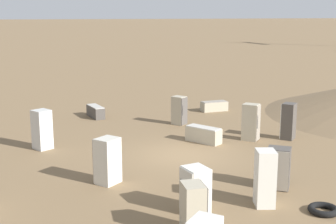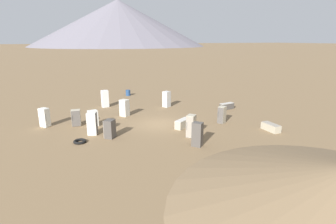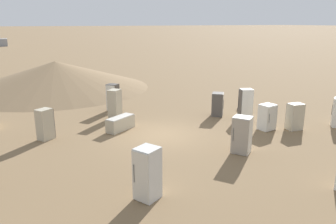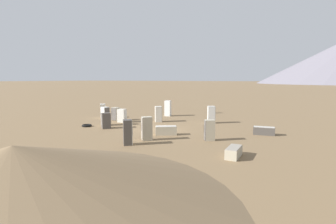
# 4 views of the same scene
# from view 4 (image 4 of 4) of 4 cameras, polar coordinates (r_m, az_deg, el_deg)

# --- Properties ---
(ground_plane) EXTENTS (1000.00, 1000.00, 0.00)m
(ground_plane) POSITION_cam_4_polar(r_m,az_deg,el_deg) (23.81, -1.99, -3.85)
(ground_plane) COLOR brown
(dirt_mound) EXTENTS (16.03, 16.03, 2.38)m
(dirt_mound) POSITION_cam_4_polar(r_m,az_deg,el_deg) (10.49, -30.47, -12.62)
(dirt_mound) COLOR #7F6647
(dirt_mound) RESTS_ON ground_plane
(discarded_fridge_0) EXTENTS (1.02, 1.03, 1.67)m
(discarded_fridge_0) POSITION_cam_4_polar(r_m,az_deg,el_deg) (27.98, -2.09, -0.46)
(discarded_fridge_0) COLOR beige
(discarded_fridge_0) RESTS_ON ground_plane
(discarded_fridge_1) EXTENTS (0.80, 0.74, 1.91)m
(discarded_fridge_1) POSITION_cam_4_polar(r_m,az_deg,el_deg) (32.37, -0.03, 0.81)
(discarded_fridge_1) COLOR white
(discarded_fridge_1) RESTS_ON ground_plane
(discarded_fridge_2) EXTENTS (0.91, 0.86, 1.56)m
(discarded_fridge_2) POSITION_cam_4_polar(r_m,az_deg,el_deg) (19.76, 9.03, -3.94)
(discarded_fridge_2) COLOR #B2A88E
(discarded_fridge_2) RESTS_ON ground_plane
(discarded_fridge_3) EXTENTS (0.97, 0.94, 1.78)m
(discarded_fridge_3) POSITION_cam_4_polar(r_m,az_deg,el_deg) (27.49, 9.41, -0.57)
(discarded_fridge_3) COLOR silver
(discarded_fridge_3) RESTS_ON ground_plane
(discarded_fridge_4) EXTENTS (1.01, 1.02, 1.45)m
(discarded_fridge_4) POSITION_cam_4_polar(r_m,az_deg,el_deg) (24.99, -13.35, -1.83)
(discarded_fridge_4) COLOR #4C4742
(discarded_fridge_4) RESTS_ON ground_plane
(discarded_fridge_5) EXTENTS (1.75, 0.82, 0.68)m
(discarded_fridge_5) POSITION_cam_4_polar(r_m,az_deg,el_deg) (22.94, 20.15, -3.86)
(discarded_fridge_5) COLOR #4C4742
(discarded_fridge_5) RESTS_ON ground_plane
(discarded_fridge_6) EXTENTS (0.95, 0.95, 1.77)m
(discarded_fridge_6) POSITION_cam_4_polar(r_m,az_deg,el_deg) (19.70, -4.65, -3.59)
(discarded_fridge_6) COLOR #B2A88E
(discarded_fridge_6) RESTS_ON ground_plane
(discarded_fridge_7) EXTENTS (0.88, 0.77, 1.81)m
(discarded_fridge_7) POSITION_cam_4_polar(r_m,az_deg,el_deg) (26.64, -13.48, -0.88)
(discarded_fridge_7) COLOR silver
(discarded_fridge_7) RESTS_ON ground_plane
(discarded_fridge_8) EXTENTS (0.88, 0.81, 1.40)m
(discarded_fridge_8) POSITION_cam_4_polar(r_m,az_deg,el_deg) (28.17, -9.99, -0.78)
(discarded_fridge_8) COLOR silver
(discarded_fridge_8) RESTS_ON ground_plane
(discarded_fridge_9) EXTENTS (0.71, 1.64, 0.61)m
(discarded_fridge_9) POSITION_cam_4_polar(r_m,az_deg,el_deg) (16.02, 14.13, -8.46)
(discarded_fridge_9) COLOR #B2A88E
(discarded_fridge_9) RESTS_ON ground_plane
(discarded_fridge_10) EXTENTS (0.95, 0.96, 1.65)m
(discarded_fridge_10) POSITION_cam_4_polar(r_m,az_deg,el_deg) (31.73, -14.00, 0.23)
(discarded_fridge_10) COLOR silver
(discarded_fridge_10) RESTS_ON ground_plane
(discarded_fridge_11) EXTENTS (0.90, 0.91, 1.76)m
(discarded_fridge_11) POSITION_cam_4_polar(r_m,az_deg,el_deg) (18.47, -8.76, -4.39)
(discarded_fridge_11) COLOR #4C4742
(discarded_fridge_11) RESTS_ON ground_plane
(discarded_fridge_12) EXTENTS (1.79, 1.42, 0.74)m
(discarded_fridge_12) POSITION_cam_4_polar(r_m,az_deg,el_deg) (21.52, -0.43, -4.04)
(discarded_fridge_12) COLOR #B2A88E
(discarded_fridge_12) RESTS_ON ground_plane
(discarded_fridge_13) EXTENTS (0.83, 0.69, 1.45)m
(discarded_fridge_13) POSITION_cam_4_polar(r_m,az_deg,el_deg) (29.50, -11.34, -0.41)
(discarded_fridge_13) COLOR #B2A88E
(discarded_fridge_13) RESTS_ON ground_plane
(scrap_tire) EXTENTS (0.94, 0.94, 0.20)m
(scrap_tire) POSITION_cam_4_polar(r_m,az_deg,el_deg) (26.50, -17.27, -2.82)
(scrap_tire) COLOR black
(scrap_tire) RESTS_ON ground_plane
(rusty_barrel) EXTENTS (0.62, 0.62, 0.77)m
(rusty_barrel) POSITION_cam_4_polar(r_m,az_deg,el_deg) (35.64, 9.49, 0.38)
(rusty_barrel) COLOR navy
(rusty_barrel) RESTS_ON ground_plane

